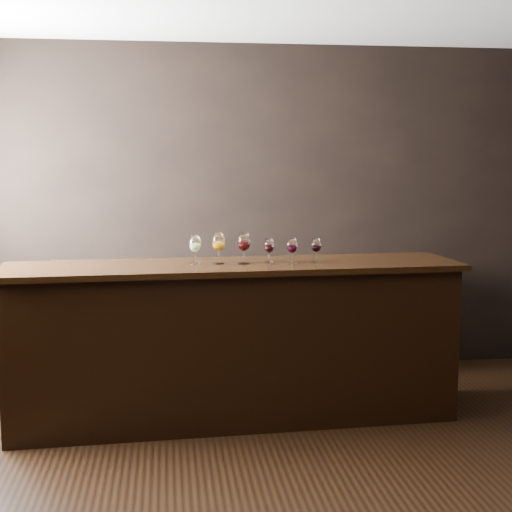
{
  "coord_description": "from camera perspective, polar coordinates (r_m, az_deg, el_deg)",
  "views": [
    {
      "loc": [
        -0.68,
        -3.84,
        1.81
      ],
      "look_at": [
        -0.06,
        1.03,
        1.16
      ],
      "focal_mm": 50.0,
      "sensor_mm": 36.0,
      "label": 1
    }
  ],
  "objects": [
    {
      "name": "back_bar_shelf",
      "position": [
        6.03,
        -2.78,
        -5.02
      ],
      "size": [
        2.79,
        0.4,
        1.01
      ],
      "primitive_type": "cube",
      "color": "black",
      "rests_on": "ground"
    },
    {
      "name": "bar_counter",
      "position": [
        5.05,
        -1.75,
        -7.11
      ],
      "size": [
        3.09,
        0.8,
        1.07
      ],
      "primitive_type": "cube",
      "rotation": [
        0.0,
        0.0,
        0.05
      ],
      "color": "black",
      "rests_on": "ground"
    },
    {
      "name": "glass_red_c",
      "position": [
        4.94,
        2.91,
        0.8
      ],
      "size": [
        0.08,
        0.08,
        0.18
      ],
      "color": "white",
      "rests_on": "bar_top"
    },
    {
      "name": "bar_top",
      "position": [
        4.94,
        -1.77,
        -0.84
      ],
      "size": [
        3.2,
        0.88,
        0.04
      ],
      "primitive_type": "cube",
      "rotation": [
        0.0,
        0.0,
        0.05
      ],
      "color": "black",
      "rests_on": "bar_counter"
    },
    {
      "name": "glass_white",
      "position": [
        4.94,
        -4.88,
        0.93
      ],
      "size": [
        0.08,
        0.08,
        0.2
      ],
      "color": "white",
      "rests_on": "bar_top"
    },
    {
      "name": "glass_amber",
      "position": [
        4.92,
        -3.01,
        1.05
      ],
      "size": [
        0.09,
        0.09,
        0.21
      ],
      "color": "white",
      "rests_on": "bar_top"
    },
    {
      "name": "room_shell",
      "position": [
        3.97,
        -0.82,
        7.49
      ],
      "size": [
        5.02,
        4.52,
        2.81
      ],
      "color": "black",
      "rests_on": "ground"
    },
    {
      "name": "ground",
      "position": [
        4.3,
        2.64,
        -17.43
      ],
      "size": [
        5.0,
        5.0,
        0.0
      ],
      "primitive_type": "plane",
      "color": "black",
      "rests_on": "ground"
    },
    {
      "name": "glass_red_b",
      "position": [
        4.98,
        1.06,
        0.8
      ],
      "size": [
        0.07,
        0.07,
        0.17
      ],
      "color": "white",
      "rests_on": "bar_top"
    },
    {
      "name": "glass_red_a",
      "position": [
        4.91,
        -0.97,
        1.07
      ],
      "size": [
        0.09,
        0.09,
        0.22
      ],
      "color": "white",
      "rests_on": "bar_top"
    },
    {
      "name": "glass_red_d",
      "position": [
        5.01,
        4.84,
        0.82
      ],
      "size": [
        0.07,
        0.07,
        0.17
      ],
      "color": "white",
      "rests_on": "bar_top"
    }
  ]
}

